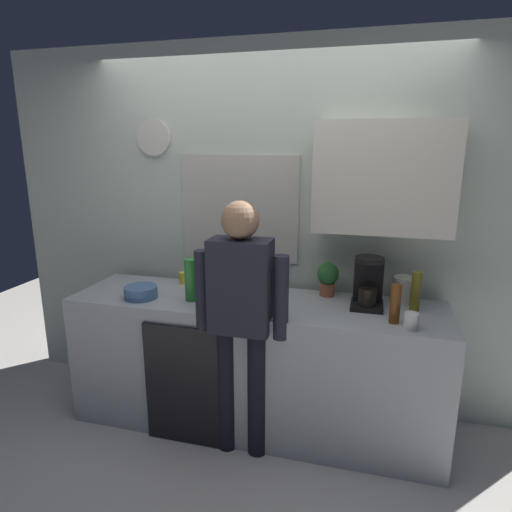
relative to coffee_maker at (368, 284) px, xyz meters
The scene contains 17 objects.
ground_plane 1.33m from the coffee_maker, 151.83° to the right, with size 8.00×8.00×0.00m, color silver.
kitchen_counter 0.94m from the coffee_maker, behind, with size 2.47×0.64×0.91m, color #B2B7BC.
dishwasher_panel 1.32m from the coffee_maker, 158.89° to the right, with size 0.56×0.02×0.81m, color black.
back_wall_assembly 0.76m from the coffee_maker, 152.90° to the left, with size 4.07×0.42×2.60m.
coffee_maker is the anchor object (origin of this frame).
bottle_green_wine 0.85m from the coffee_maker, behind, with size 0.07×0.07×0.30m, color #195923.
bottle_amber_beer 0.28m from the coffee_maker, 55.90° to the right, with size 0.06×0.06×0.23m, color brown.
bottle_clear_soda 1.13m from the coffee_maker, behind, with size 0.09×0.09×0.28m, color #2D8C33.
bottle_red_vinegar 0.93m from the coffee_maker, 160.77° to the right, with size 0.06×0.06×0.22m, color maroon.
bottle_dark_sauce 1.08m from the coffee_maker, behind, with size 0.06×0.06×0.18m, color black.
bottle_olive_oil 0.29m from the coffee_maker, ahead, with size 0.06×0.06×0.25m, color olive.
cup_yellow_cup 1.33m from the coffee_maker, behind, with size 0.07×0.07×0.09m, color yellow.
cup_white_mug 0.40m from the coffee_maker, 51.14° to the right, with size 0.08×0.08×0.10m, color white.
mixing_bowl 1.49m from the coffee_maker, behind, with size 0.22×0.22×0.08m, color #4C72A5.
potted_plant 0.30m from the coffee_maker, 151.41° to the left, with size 0.15×0.15×0.23m.
storage_canister 0.27m from the coffee_maker, 32.18° to the left, with size 0.14×0.14×0.17m, color silver.
person_at_sink 0.82m from the coffee_maker, 151.83° to the right, with size 0.57×0.22×1.60m.
Camera 1 is at (0.72, -2.33, 1.90)m, focal length 30.79 mm.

